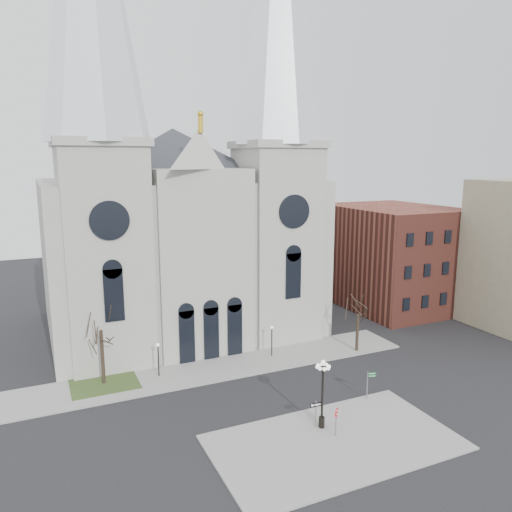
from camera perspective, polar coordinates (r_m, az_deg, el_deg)
name	(u,v)px	position (r m, az deg, el deg)	size (l,w,h in m)	color
ground	(268,420)	(41.87, 1.38, -18.22)	(160.00, 160.00, 0.00)	black
sidewalk_near	(335,442)	(39.39, 8.96, -20.29)	(18.00, 10.00, 0.14)	gray
sidewalk_far	(220,368)	(50.93, -4.15, -12.60)	(40.00, 6.00, 0.14)	gray
grass_patch	(104,384)	(49.51, -16.96, -13.77)	(6.00, 5.00, 0.18)	#2E431C
cathedral	(181,177)	(57.99, -8.54, 8.95)	(33.00, 26.66, 54.00)	#A4A198
bg_building_brick	(392,256)	(72.83, 15.25, -0.01)	(14.00, 18.00, 14.00)	brown
tree_left	(101,327)	(47.51, -17.33, -7.74)	(3.20, 3.20, 7.50)	black
tree_right	(358,312)	(54.48, 11.59, -6.28)	(3.20, 3.20, 6.00)	black
ped_lamp_left	(158,354)	(48.94, -11.12, -10.93)	(0.32, 0.32, 3.26)	black
ped_lamp_right	(272,336)	(52.72, 1.82, -9.09)	(0.32, 0.32, 3.26)	black
stop_sign	(336,415)	(39.22, 9.15, -17.52)	(0.82, 0.20, 2.32)	slate
globe_lamp	(323,385)	(39.35, 7.62, -14.45)	(1.51, 1.51, 5.50)	black
one_way_sign	(316,410)	(40.18, 6.86, -17.04)	(0.94, 0.16, 2.16)	slate
street_name_sign	(368,383)	(45.18, 12.71, -13.96)	(0.76, 0.29, 2.46)	slate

